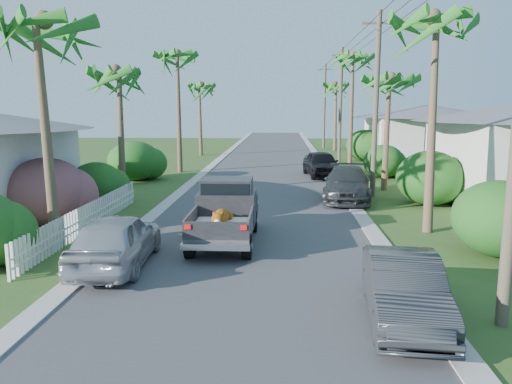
# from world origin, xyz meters

# --- Properties ---
(ground) EXTENTS (120.00, 120.00, 0.00)m
(ground) POSITION_xyz_m (0.00, 0.00, 0.00)
(ground) COLOR #2E4F1D
(ground) RESTS_ON ground
(road) EXTENTS (8.00, 100.00, 0.02)m
(road) POSITION_xyz_m (0.00, 25.00, 0.01)
(road) COLOR #38383A
(road) RESTS_ON ground
(curb_left) EXTENTS (0.60, 100.00, 0.06)m
(curb_left) POSITION_xyz_m (-4.30, 25.00, 0.03)
(curb_left) COLOR #A5A39E
(curb_left) RESTS_ON ground
(curb_right) EXTENTS (0.60, 100.00, 0.06)m
(curb_right) POSITION_xyz_m (4.30, 25.00, 0.03)
(curb_right) COLOR #A5A39E
(curb_right) RESTS_ON ground
(pickup_truck) EXTENTS (1.98, 5.12, 2.06)m
(pickup_truck) POSITION_xyz_m (-0.84, 4.47, 1.01)
(pickup_truck) COLOR black
(pickup_truck) RESTS_ON ground
(parked_car_rn) EXTENTS (1.82, 4.30, 1.38)m
(parked_car_rn) POSITION_xyz_m (3.60, -1.89, 0.69)
(parked_car_rn) COLOR #292B2E
(parked_car_rn) RESTS_ON ground
(parked_car_rm) EXTENTS (2.86, 5.61, 1.56)m
(parked_car_rm) POSITION_xyz_m (4.19, 12.00, 0.78)
(parked_car_rm) COLOR #2A2C2F
(parked_car_rm) RESTS_ON ground
(parked_car_rf) EXTENTS (2.50, 5.00, 1.63)m
(parked_car_rf) POSITION_xyz_m (3.60, 20.20, 0.82)
(parked_car_rf) COLOR black
(parked_car_rf) RESTS_ON ground
(parked_car_ln) EXTENTS (2.00, 4.62, 1.55)m
(parked_car_ln) POSITION_xyz_m (-3.60, 1.34, 0.77)
(parked_car_ln) COLOR #B0B1B7
(parked_car_ln) RESTS_ON ground
(palm_l_a) EXTENTS (4.40, 4.40, 8.20)m
(palm_l_a) POSITION_xyz_m (-6.20, 3.00, 6.93)
(palm_l_a) COLOR brown
(palm_l_a) RESTS_ON ground
(palm_l_b) EXTENTS (4.40, 4.40, 7.40)m
(palm_l_b) POSITION_xyz_m (-6.80, 12.00, 6.15)
(palm_l_b) COLOR brown
(palm_l_b) RESTS_ON ground
(palm_l_c) EXTENTS (4.40, 4.40, 9.20)m
(palm_l_c) POSITION_xyz_m (-6.00, 22.00, 7.91)
(palm_l_c) COLOR brown
(palm_l_c) RESTS_ON ground
(palm_l_d) EXTENTS (4.40, 4.40, 7.70)m
(palm_l_d) POSITION_xyz_m (-6.50, 34.00, 6.44)
(palm_l_d) COLOR brown
(palm_l_d) RESTS_ON ground
(palm_r_a) EXTENTS (4.40, 4.40, 8.70)m
(palm_r_a) POSITION_xyz_m (6.30, 6.00, 7.42)
(palm_r_a) COLOR brown
(palm_r_a) RESTS_ON ground
(palm_r_b) EXTENTS (4.40, 4.40, 7.20)m
(palm_r_b) POSITION_xyz_m (6.60, 15.00, 5.95)
(palm_r_b) COLOR brown
(palm_r_b) RESTS_ON ground
(palm_r_c) EXTENTS (4.40, 4.40, 9.40)m
(palm_r_c) POSITION_xyz_m (6.20, 26.00, 8.11)
(palm_r_c) COLOR brown
(palm_r_c) RESTS_ON ground
(palm_r_d) EXTENTS (4.40, 4.40, 8.00)m
(palm_r_d) POSITION_xyz_m (6.50, 40.00, 6.74)
(palm_r_d) COLOR brown
(palm_r_d) RESTS_ON ground
(shrub_l_b) EXTENTS (3.00, 3.30, 2.60)m
(shrub_l_b) POSITION_xyz_m (-7.80, 6.00, 1.30)
(shrub_l_b) COLOR #BF1B65
(shrub_l_b) RESTS_ON ground
(shrub_l_c) EXTENTS (2.40, 2.64, 2.00)m
(shrub_l_c) POSITION_xyz_m (-7.40, 10.00, 1.00)
(shrub_l_c) COLOR #144819
(shrub_l_c) RESTS_ON ground
(shrub_l_d) EXTENTS (3.20, 3.52, 2.40)m
(shrub_l_d) POSITION_xyz_m (-8.00, 18.00, 1.20)
(shrub_l_d) COLOR #144819
(shrub_l_d) RESTS_ON ground
(shrub_r_a) EXTENTS (2.80, 3.08, 2.30)m
(shrub_r_a) POSITION_xyz_m (7.60, 3.00, 1.15)
(shrub_r_a) COLOR #144819
(shrub_r_a) RESTS_ON ground
(shrub_r_b) EXTENTS (3.00, 3.30, 2.50)m
(shrub_r_b) POSITION_xyz_m (7.80, 11.00, 1.25)
(shrub_r_b) COLOR #144819
(shrub_r_b) RESTS_ON ground
(shrub_r_c) EXTENTS (2.60, 2.86, 2.10)m
(shrub_r_c) POSITION_xyz_m (7.50, 20.00, 1.05)
(shrub_r_c) COLOR #144819
(shrub_r_c) RESTS_ON ground
(shrub_r_d) EXTENTS (3.20, 3.52, 2.60)m
(shrub_r_d) POSITION_xyz_m (8.00, 30.00, 1.30)
(shrub_r_d) COLOR #144819
(shrub_r_d) RESTS_ON ground
(picket_fence) EXTENTS (0.10, 11.00, 1.00)m
(picket_fence) POSITION_xyz_m (-6.00, 5.50, 0.50)
(picket_fence) COLOR white
(picket_fence) RESTS_ON ground
(house_right_far) EXTENTS (9.00, 8.00, 4.60)m
(house_right_far) POSITION_xyz_m (13.00, 30.00, 2.12)
(house_right_far) COLOR silver
(house_right_far) RESTS_ON ground
(utility_pole_b) EXTENTS (1.60, 0.26, 9.00)m
(utility_pole_b) POSITION_xyz_m (5.60, 13.00, 4.60)
(utility_pole_b) COLOR brown
(utility_pole_b) RESTS_ON ground
(utility_pole_c) EXTENTS (1.60, 0.26, 9.00)m
(utility_pole_c) POSITION_xyz_m (5.60, 28.00, 4.60)
(utility_pole_c) COLOR brown
(utility_pole_c) RESTS_ON ground
(utility_pole_d) EXTENTS (1.60, 0.26, 9.00)m
(utility_pole_d) POSITION_xyz_m (5.60, 43.00, 4.60)
(utility_pole_d) COLOR brown
(utility_pole_d) RESTS_ON ground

